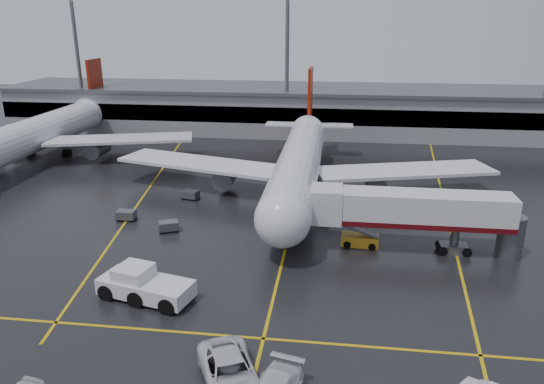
# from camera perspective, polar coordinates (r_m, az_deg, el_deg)

# --- Properties ---
(ground) EXTENTS (220.00, 220.00, 0.00)m
(ground) POSITION_cam_1_polar(r_m,az_deg,el_deg) (56.42, 2.28, -3.28)
(ground) COLOR black
(ground) RESTS_ON ground
(apron_line_centre) EXTENTS (0.25, 90.00, 0.02)m
(apron_line_centre) POSITION_cam_1_polar(r_m,az_deg,el_deg) (56.42, 2.28, -3.27)
(apron_line_centre) COLOR gold
(apron_line_centre) RESTS_ON ground
(apron_line_stop) EXTENTS (60.00, 0.25, 0.02)m
(apron_line_stop) POSITION_cam_1_polar(r_m,az_deg,el_deg) (37.10, -0.97, -16.10)
(apron_line_stop) COLOR gold
(apron_line_stop) RESTS_ON ground
(apron_line_left) EXTENTS (9.99, 69.35, 0.02)m
(apron_line_left) POSITION_cam_1_polar(r_m,az_deg,el_deg) (70.04, -13.46, 0.69)
(apron_line_left) COLOR gold
(apron_line_left) RESTS_ON ground
(apron_line_right) EXTENTS (7.57, 69.64, 0.02)m
(apron_line_right) POSITION_cam_1_polar(r_m,az_deg,el_deg) (66.97, 18.62, -0.65)
(apron_line_right) COLOR gold
(apron_line_right) RESTS_ON ground
(terminal) EXTENTS (122.00, 19.00, 8.60)m
(terminal) POSITION_cam_1_polar(r_m,az_deg,el_deg) (101.51, 4.83, 9.23)
(terminal) COLOR gray
(terminal) RESTS_ON ground
(light_mast_left) EXTENTS (3.00, 1.20, 25.45)m
(light_mast_left) POSITION_cam_1_polar(r_m,az_deg,el_deg) (106.51, -20.95, 14.05)
(light_mast_left) COLOR #595B60
(light_mast_left) RESTS_ON ground
(light_mast_mid) EXTENTS (3.00, 1.20, 25.45)m
(light_mast_mid) POSITION_cam_1_polar(r_m,az_deg,el_deg) (94.78, 1.70, 14.78)
(light_mast_mid) COLOR #595B60
(light_mast_mid) RESTS_ON ground
(main_airliner) EXTENTS (48.80, 45.60, 14.10)m
(main_airliner) POSITION_cam_1_polar(r_m,az_deg,el_deg) (64.23, 3.13, 3.46)
(main_airliner) COLOR silver
(main_airliner) RESTS_ON ground
(second_airliner) EXTENTS (48.80, 45.60, 14.10)m
(second_airliner) POSITION_cam_1_polar(r_m,az_deg,el_deg) (88.86, -24.47, 6.13)
(second_airliner) COLOR silver
(second_airliner) RESTS_ON ground
(jet_bridge) EXTENTS (19.90, 3.40, 6.05)m
(jet_bridge) POSITION_cam_1_polar(r_m,az_deg,el_deg) (49.76, 15.44, -2.23)
(jet_bridge) COLOR silver
(jet_bridge) RESTS_ON ground
(pushback_tractor) EXTENTS (8.10, 4.87, 2.71)m
(pushback_tractor) POSITION_cam_1_polar(r_m,az_deg,el_deg) (42.50, -14.18, -10.13)
(pushback_tractor) COLOR silver
(pushback_tractor) RESTS_ON ground
(belt_loader) EXTENTS (3.73, 1.98, 2.29)m
(belt_loader) POSITION_cam_1_polar(r_m,az_deg,el_deg) (51.04, 9.84, -5.35)
(belt_loader) COLOR gold
(belt_loader) RESTS_ON ground
(service_van_a) EXTENTS (5.71, 7.54, 1.90)m
(service_van_a) POSITION_cam_1_polar(r_m,az_deg,el_deg) (32.72, -4.71, -19.61)
(service_van_a) COLOR silver
(service_van_a) RESTS_ON ground
(baggage_cart_a) EXTENTS (2.35, 1.97, 1.12)m
(baggage_cart_a) POSITION_cam_1_polar(r_m,az_deg,el_deg) (54.60, -11.49, -3.73)
(baggage_cart_a) COLOR #595B60
(baggage_cart_a) RESTS_ON ground
(baggage_cart_b) EXTENTS (2.04, 1.36, 1.12)m
(baggage_cart_b) POSITION_cam_1_polar(r_m,az_deg,el_deg) (58.72, -16.02, -2.47)
(baggage_cart_b) COLOR #595B60
(baggage_cart_b) RESTS_ON ground
(baggage_cart_c) EXTENTS (2.25, 1.74, 1.12)m
(baggage_cart_c) POSITION_cam_1_polar(r_m,az_deg,el_deg) (63.76, -9.14, -0.25)
(baggage_cart_c) COLOR #595B60
(baggage_cart_c) RESTS_ON ground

